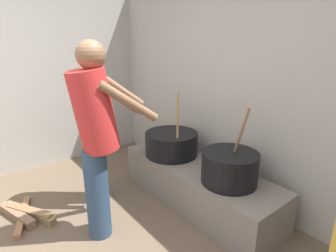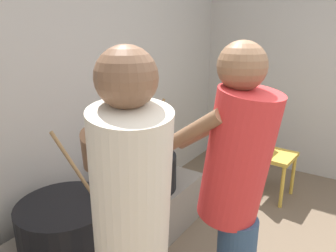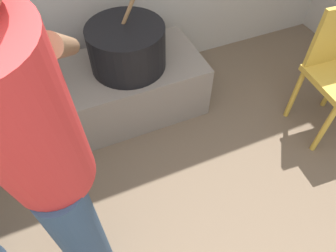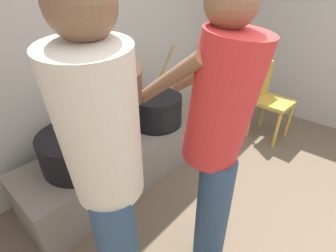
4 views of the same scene
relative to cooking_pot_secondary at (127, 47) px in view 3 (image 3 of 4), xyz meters
name	(u,v)px [view 3 (image 3 of 4)]	position (x,y,z in m)	size (l,w,h in m)	color
hearth_ledge	(76,103)	(-0.42, 0.01, -0.36)	(1.85, 0.60, 0.42)	slate
cooking_pot_secondary	(127,47)	(0.00, 0.00, 0.00)	(0.51, 0.51, 0.75)	black
cook_in_red_shirt	(42,159)	(-0.58, -0.99, 0.39)	(0.42, 0.73, 1.67)	navy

